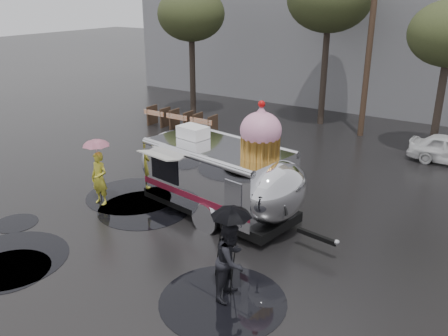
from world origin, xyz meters
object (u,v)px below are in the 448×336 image
Objects in this scene: person_right at (231,260)px; tripod at (226,248)px; person_left at (99,178)px; airstream_trailer at (221,173)px.

tripod is at bearing 33.31° from person_right.
person_right is at bearing -16.44° from person_left.
person_right is (6.39, -1.98, 0.05)m from person_left.
airstream_trailer is 4.14m from person_left.
person_left is at bearing -149.67° from airstream_trailer.
airstream_trailer is 3.53m from tripod.
person_right is at bearing -44.33° from airstream_trailer.
airstream_trailer reaches higher than person_left.
person_right is at bearing -51.50° from tripod.
airstream_trailer is at bearing 29.26° from person_right.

